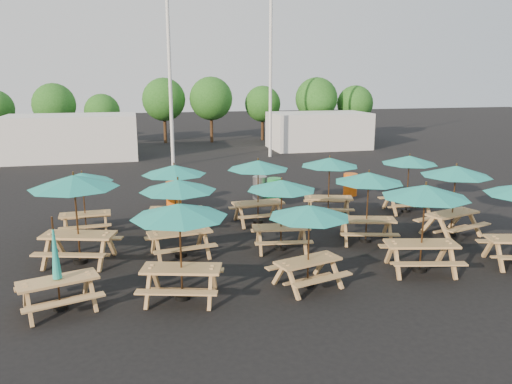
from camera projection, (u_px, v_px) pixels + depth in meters
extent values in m
plane|color=black|center=(267.00, 234.00, 16.78)|extent=(120.00, 120.00, 0.00)
cube|color=#A7784A|center=(58.00, 280.00, 11.16)|extent=(1.83, 1.15, 0.06)
cube|color=#A7784A|center=(64.00, 302.00, 10.70)|extent=(1.71, 0.74, 0.04)
cube|color=#A7784A|center=(54.00, 282.00, 11.75)|extent=(1.71, 0.74, 0.04)
cylinder|color=black|center=(60.00, 307.00, 11.31)|extent=(0.34, 0.34, 0.10)
cylinder|color=brown|center=(56.00, 264.00, 11.07)|extent=(0.04, 0.04, 2.19)
cone|color=teal|center=(55.00, 248.00, 10.99)|extent=(0.21, 0.21, 1.43)
cube|color=#A7784A|center=(78.00, 235.00, 13.98)|extent=(2.14, 1.32, 0.07)
cube|color=#A7784A|center=(68.00, 255.00, 13.33)|extent=(2.00, 0.84, 0.04)
cube|color=#A7784A|center=(89.00, 238.00, 14.76)|extent=(2.00, 0.84, 0.04)
cylinder|color=black|center=(80.00, 261.00, 14.15)|extent=(0.40, 0.40, 0.11)
cylinder|color=brown|center=(77.00, 219.00, 13.87)|extent=(0.05, 0.05, 2.56)
cone|color=teal|center=(74.00, 181.00, 13.63)|extent=(3.03, 3.03, 0.36)
cube|color=#A7784A|center=(85.00, 214.00, 16.66)|extent=(1.67, 0.72, 0.05)
cube|color=#A7784A|center=(85.00, 227.00, 16.16)|extent=(1.65, 0.31, 0.04)
cube|color=#A7784A|center=(86.00, 217.00, 17.28)|extent=(1.65, 0.31, 0.04)
cylinder|color=black|center=(86.00, 232.00, 16.80)|extent=(0.33, 0.33, 0.09)
cylinder|color=brown|center=(84.00, 203.00, 16.58)|extent=(0.04, 0.04, 2.10)
cone|color=teal|center=(82.00, 177.00, 16.38)|extent=(2.09, 2.09, 0.29)
cube|color=#A7784A|center=(181.00, 269.00, 11.70)|extent=(1.97, 1.20, 0.06)
cube|color=#A7784A|center=(176.00, 293.00, 11.11)|extent=(1.85, 0.75, 0.04)
cube|color=#A7784A|center=(187.00, 270.00, 12.42)|extent=(1.85, 0.75, 0.04)
cylinder|color=black|center=(182.00, 297.00, 11.86)|extent=(0.37, 0.37, 0.10)
cylinder|color=brown|center=(181.00, 252.00, 11.60)|extent=(0.05, 0.05, 2.36)
cone|color=teal|center=(179.00, 210.00, 11.38)|extent=(2.77, 2.77, 0.33)
cube|color=#A7784A|center=(180.00, 232.00, 14.49)|extent=(1.90, 0.97, 0.06)
cube|color=#A7784A|center=(186.00, 249.00, 13.96)|extent=(1.83, 0.53, 0.04)
cube|color=#A7784A|center=(175.00, 235.00, 15.16)|extent=(1.83, 0.53, 0.04)
cylinder|color=black|center=(180.00, 255.00, 14.65)|extent=(0.36, 0.36, 0.10)
cylinder|color=brown|center=(179.00, 218.00, 14.40)|extent=(0.04, 0.04, 2.32)
cone|color=teal|center=(178.00, 185.00, 14.18)|extent=(2.52, 2.52, 0.32)
cube|color=#A7784A|center=(176.00, 209.00, 17.05)|extent=(1.89, 1.02, 0.06)
cube|color=#A7784A|center=(174.00, 223.00, 16.48)|extent=(1.80, 0.58, 0.04)
cube|color=#A7784A|center=(178.00, 212.00, 17.75)|extent=(1.80, 0.58, 0.04)
cylinder|color=black|center=(176.00, 228.00, 17.20)|extent=(0.36, 0.36, 0.10)
cylinder|color=brown|center=(175.00, 198.00, 16.96)|extent=(0.04, 0.04, 2.28)
cone|color=teal|center=(174.00, 170.00, 16.74)|extent=(2.54, 2.54, 0.32)
cube|color=#A7784A|center=(308.00, 261.00, 12.40)|extent=(1.78, 1.08, 0.06)
cube|color=#A7784A|center=(323.00, 279.00, 11.95)|extent=(1.67, 0.68, 0.04)
cube|color=#A7784A|center=(294.00, 263.00, 12.98)|extent=(1.67, 0.68, 0.04)
cylinder|color=black|center=(308.00, 285.00, 12.55)|extent=(0.33, 0.33, 0.09)
cylinder|color=brown|center=(308.00, 246.00, 12.32)|extent=(0.04, 0.04, 2.13)
cone|color=teal|center=(309.00, 211.00, 12.11)|extent=(2.51, 2.51, 0.30)
cube|color=#A7784A|center=(281.00, 227.00, 15.09)|extent=(1.79, 0.90, 0.06)
cube|color=#A7784A|center=(284.00, 243.00, 14.54)|extent=(1.73, 0.48, 0.04)
cube|color=#A7784A|center=(278.00, 230.00, 15.76)|extent=(1.73, 0.48, 0.04)
cylinder|color=black|center=(281.00, 248.00, 15.24)|extent=(0.34, 0.34, 0.10)
cylinder|color=brown|center=(281.00, 215.00, 15.00)|extent=(0.04, 0.04, 2.19)
cone|color=teal|center=(282.00, 185.00, 14.79)|extent=(2.36, 2.36, 0.31)
cube|color=#A7784A|center=(258.00, 203.00, 17.86)|extent=(1.85, 0.83, 0.06)
cube|color=#A7784A|center=(264.00, 215.00, 17.31)|extent=(1.82, 0.38, 0.04)
cube|color=#A7784A|center=(253.00, 206.00, 18.54)|extent=(1.82, 0.38, 0.04)
cylinder|color=black|center=(258.00, 221.00, 18.01)|extent=(0.36, 0.36, 0.10)
cylinder|color=brown|center=(258.00, 192.00, 17.76)|extent=(0.04, 0.04, 2.31)
cone|color=teal|center=(258.00, 165.00, 17.54)|extent=(2.34, 2.34, 0.32)
cube|color=#A7784A|center=(421.00, 244.00, 13.38)|extent=(2.01, 1.14, 0.06)
cube|color=#A7784A|center=(430.00, 264.00, 12.77)|extent=(1.90, 0.67, 0.04)
cube|color=#A7784A|center=(412.00, 246.00, 14.12)|extent=(1.90, 0.67, 0.04)
cylinder|color=black|center=(419.00, 269.00, 13.54)|extent=(0.38, 0.38, 0.11)
cylinder|color=brown|center=(423.00, 228.00, 13.28)|extent=(0.05, 0.05, 2.42)
cone|color=teal|center=(426.00, 191.00, 13.05)|extent=(2.75, 2.75, 0.34)
cube|color=#A7784A|center=(367.00, 220.00, 15.81)|extent=(1.90, 1.15, 0.06)
cube|color=#A7784A|center=(370.00, 235.00, 15.23)|extent=(1.78, 0.72, 0.04)
cube|color=#A7784A|center=(363.00, 222.00, 16.51)|extent=(1.78, 0.72, 0.04)
cylinder|color=black|center=(366.00, 240.00, 15.96)|extent=(0.36, 0.36, 0.10)
cylinder|color=brown|center=(367.00, 207.00, 15.71)|extent=(0.04, 0.04, 2.28)
cone|color=teal|center=(369.00, 177.00, 15.50)|extent=(2.67, 2.67, 0.32)
cube|color=#A7784A|center=(328.00, 198.00, 18.67)|extent=(1.90, 1.17, 0.06)
cube|color=#A7784A|center=(330.00, 210.00, 18.10)|extent=(1.77, 0.74, 0.04)
cube|color=#A7784A|center=(327.00, 201.00, 19.37)|extent=(1.77, 0.74, 0.04)
cylinder|color=black|center=(328.00, 215.00, 18.83)|extent=(0.35, 0.35, 0.10)
cylinder|color=brown|center=(329.00, 187.00, 18.58)|extent=(0.04, 0.04, 2.27)
cone|color=teal|center=(330.00, 162.00, 18.36)|extent=(2.68, 2.68, 0.32)
cube|color=#A7784A|center=(509.00, 241.00, 14.56)|extent=(1.85, 0.71, 0.04)
cube|color=#A7784A|center=(452.00, 213.00, 16.42)|extent=(1.99, 1.22, 0.06)
cube|color=#A7784A|center=(469.00, 227.00, 15.91)|extent=(1.85, 0.77, 0.04)
cube|color=#A7784A|center=(435.00, 217.00, 17.06)|extent=(1.85, 0.77, 0.04)
cylinder|color=black|center=(450.00, 234.00, 16.58)|extent=(0.37, 0.37, 0.10)
cylinder|color=brown|center=(453.00, 201.00, 16.33)|extent=(0.05, 0.05, 2.37)
cone|color=teal|center=(456.00, 171.00, 16.10)|extent=(2.80, 2.80, 0.33)
cube|color=#A7784A|center=(407.00, 194.00, 19.35)|extent=(1.79, 0.79, 0.06)
cube|color=#A7784A|center=(414.00, 205.00, 18.80)|extent=(1.76, 0.36, 0.04)
cube|color=#A7784A|center=(399.00, 197.00, 20.03)|extent=(1.76, 0.36, 0.04)
cylinder|color=black|center=(406.00, 210.00, 19.50)|extent=(0.35, 0.35, 0.10)
cylinder|color=brown|center=(408.00, 184.00, 19.26)|extent=(0.04, 0.04, 2.23)
cone|color=teal|center=(409.00, 160.00, 19.05)|extent=(2.26, 2.26, 0.31)
cylinder|color=#DE580D|center=(174.00, 193.00, 20.40)|extent=(0.61, 0.61, 0.98)
cylinder|color=gray|center=(260.00, 187.00, 21.51)|extent=(0.61, 0.61, 0.98)
cylinder|color=#1A923D|center=(274.00, 190.00, 21.10)|extent=(0.61, 0.61, 0.98)
cylinder|color=#DE580D|center=(350.00, 184.00, 22.11)|extent=(0.61, 0.61, 0.98)
cylinder|color=silver|center=(169.00, 61.00, 28.21)|extent=(0.20, 0.20, 12.00)
cylinder|color=silver|center=(271.00, 63.00, 31.61)|extent=(0.20, 0.20, 12.00)
cube|color=silver|center=(72.00, 137.00, 31.65)|extent=(8.00, 4.00, 2.80)
cube|color=silver|center=(318.00, 130.00, 36.55)|extent=(7.00, 4.00, 2.60)
cylinder|color=#382314|center=(57.00, 133.00, 36.90)|extent=(0.24, 0.24, 2.14)
sphere|color=#1E5919|center=(54.00, 105.00, 36.43)|extent=(3.11, 3.11, 3.11)
cylinder|color=#382314|center=(104.00, 135.00, 37.49)|extent=(0.24, 0.24, 1.78)
sphere|color=#1E5919|center=(102.00, 111.00, 37.09)|extent=(2.59, 2.59, 2.59)
cylinder|color=#382314|center=(165.00, 128.00, 39.50)|extent=(0.24, 0.24, 2.31)
sphere|color=#1E5919|center=(164.00, 99.00, 38.99)|extent=(3.36, 3.36, 3.36)
cylinder|color=#382314|center=(212.00, 128.00, 39.91)|extent=(0.24, 0.24, 2.35)
sphere|color=#1E5919|center=(211.00, 99.00, 39.39)|extent=(3.41, 3.41, 3.41)
cylinder|color=#382314|center=(263.00, 128.00, 41.34)|extent=(0.24, 0.24, 2.02)
sphere|color=#1E5919|center=(263.00, 104.00, 40.90)|extent=(2.94, 2.94, 2.94)
cylinder|color=#382314|center=(316.00, 127.00, 40.55)|extent=(0.24, 0.24, 2.32)
sphere|color=#1E5919|center=(316.00, 99.00, 40.04)|extent=(3.38, 3.38, 3.38)
cylinder|color=#382314|center=(354.00, 128.00, 41.40)|extent=(0.24, 0.24, 2.03)
sphere|color=#1E5919|center=(355.00, 103.00, 40.95)|extent=(2.95, 2.95, 2.95)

